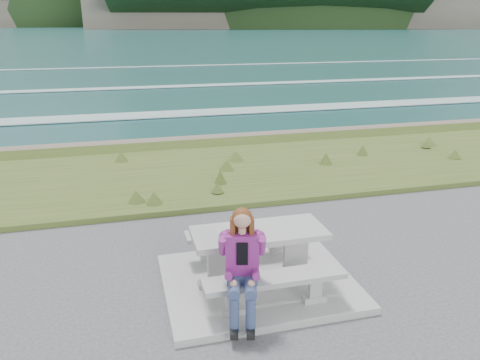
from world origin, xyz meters
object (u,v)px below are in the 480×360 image
Objects in this scene: bench_seaward at (245,235)px; bench_landward at (275,283)px; seated_woman at (242,282)px; picnic_table at (259,241)px.

bench_landward is at bearing -90.00° from bench_seaward.
bench_landward is 0.50m from seated_woman.
bench_seaward is at bearing 87.63° from seated_woman.
picnic_table is at bearing 90.00° from bench_landward.
bench_landward and bench_seaward have the same top height.
bench_landward is at bearing 29.93° from seated_woman.
bench_seaward is (0.00, 1.40, 0.00)m from bench_landward.
seated_woman is at bearing -118.61° from picnic_table.
picnic_table reaches higher than bench_landward.
seated_woman is (-0.45, -1.53, 0.16)m from bench_seaward.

